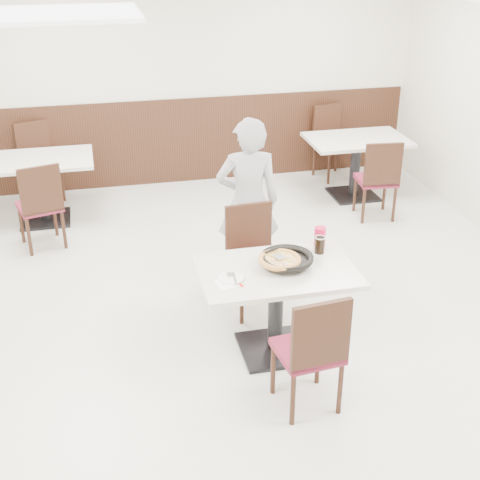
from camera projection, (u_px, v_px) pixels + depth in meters
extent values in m
plane|color=#BABBB5|center=(248.00, 319.00, 5.85)|extent=(7.00, 7.00, 0.00)
cube|color=beige|center=(183.00, 74.00, 8.30)|extent=(6.00, 0.04, 2.80)
cube|color=black|center=(185.00, 141.00, 8.65)|extent=(5.90, 0.03, 1.10)
cube|color=silver|center=(6.00, 16.00, 3.01)|extent=(1.20, 0.60, 0.02)
cylinder|color=black|center=(284.00, 262.00, 5.17)|extent=(0.12, 0.12, 0.04)
cylinder|color=black|center=(287.00, 261.00, 5.13)|extent=(0.38, 0.38, 0.01)
cylinder|color=#CF8A3C|center=(280.00, 262.00, 5.09)|extent=(0.32, 0.32, 0.02)
cube|color=silver|center=(279.00, 257.00, 5.09)|extent=(0.10, 0.11, 0.00)
cube|color=white|center=(228.00, 283.00, 4.91)|extent=(0.19, 0.19, 0.00)
cylinder|color=white|center=(231.00, 278.00, 4.96)|extent=(0.22, 0.22, 0.01)
cube|color=silver|center=(235.00, 279.00, 4.93)|extent=(0.03, 0.18, 0.00)
cylinder|color=black|center=(320.00, 245.00, 5.33)|extent=(0.09, 0.09, 0.13)
cylinder|color=#C40E3A|center=(320.00, 237.00, 5.43)|extent=(0.10, 0.10, 0.16)
imported|color=#9F9EA3|center=(248.00, 202.00, 6.15)|extent=(0.62, 0.44, 1.61)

